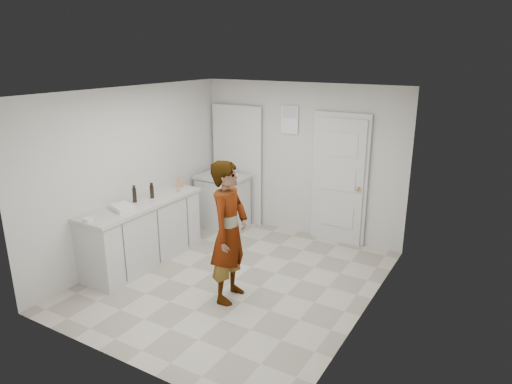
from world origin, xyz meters
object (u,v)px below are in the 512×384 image
Objects in this scene: oil_cruet_a at (152,191)px; baking_dish at (123,208)px; cake_mix_box at (180,182)px; person at (229,232)px; oil_cruet_b at (134,194)px; egg_bowl at (89,220)px; spice_jar at (178,190)px.

oil_cruet_a is 0.58× the size of baking_dish.
oil_cruet_a reaches higher than cake_mix_box.
oil_cruet_b is at bearing 76.79° from person.
oil_cruet_a reaches higher than baking_dish.
person reaches higher than oil_cruet_b.
egg_bowl is at bearing -91.35° from oil_cruet_a.
egg_bowl is (-0.16, -1.54, -0.01)m from spice_jar.
person is at bearing -29.77° from spice_jar.
oil_cruet_a is 2.05× the size of egg_bowl.
person is 1.96m from cake_mix_box.
oil_cruet_a is at bearing 88.65° from egg_bowl.
spice_jar is 0.72m from oil_cruet_b.
baking_dish is at bearing -88.82° from oil_cruet_a.
person is 15.35× the size of egg_bowl.
cake_mix_box is 0.40× the size of baking_dish.
oil_cruet_b reaches higher than spice_jar.
cake_mix_box is 0.64m from oil_cruet_a.
baking_dish is (0.09, -0.31, -0.09)m from oil_cruet_b.
oil_cruet_b is at bearing -111.98° from cake_mix_box.
spice_jar is 0.18× the size of baking_dish.
oil_cruet_a is at bearing -106.80° from cake_mix_box.
egg_bowl is at bearing 104.93° from person.
oil_cruet_a is at bearing 91.18° from baking_dish.
person reaches higher than egg_bowl.
cake_mix_box is at bearing 85.79° from oil_cruet_b.
person is 1.79m from egg_bowl.
person is 1.69m from oil_cruet_a.
person reaches higher than oil_cruet_a.
spice_jar is 0.45m from oil_cruet_a.
oil_cruet_a is (-1.62, 0.43, 0.16)m from person.
spice_jar is (-1.49, 0.85, 0.08)m from person.
spice_jar is at bearing 83.91° from egg_bowl.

